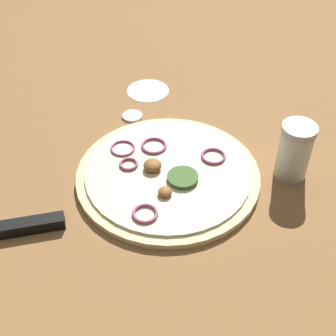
# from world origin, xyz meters

# --- Properties ---
(ground_plane) EXTENTS (3.00, 3.00, 0.00)m
(ground_plane) POSITION_xyz_m (0.00, 0.00, 0.00)
(ground_plane) COLOR olive
(pizza) EXTENTS (0.28, 0.28, 0.03)m
(pizza) POSITION_xyz_m (-0.00, 0.00, 0.01)
(pizza) COLOR beige
(pizza) RESTS_ON ground_plane
(spice_jar) EXTENTS (0.05, 0.05, 0.09)m
(spice_jar) POSITION_xyz_m (0.05, -0.18, 0.05)
(spice_jar) COLOR silver
(spice_jar) RESTS_ON ground_plane
(loose_cap) EXTENTS (0.04, 0.04, 0.01)m
(loose_cap) POSITION_xyz_m (0.14, 0.10, 0.00)
(loose_cap) COLOR #B2B2B7
(loose_cap) RESTS_ON ground_plane
(flour_patch) EXTENTS (0.08, 0.08, 0.00)m
(flour_patch) POSITION_xyz_m (0.23, 0.09, 0.00)
(flour_patch) COLOR white
(flour_patch) RESTS_ON ground_plane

